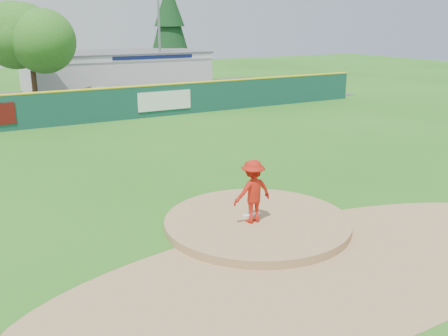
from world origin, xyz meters
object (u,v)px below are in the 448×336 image
pool_building_grp (116,71)px  light_pole_right (159,25)px  pitcher (253,191)px  van (104,95)px  conifer_tree (169,24)px  deciduous_tree (30,41)px

pool_building_grp → light_pole_right: light_pole_right is taller
pitcher → van: pitcher is taller
conifer_tree → pool_building_grp: bearing=-150.2°
deciduous_tree → pitcher: bearing=-86.0°
van → conifer_tree: 16.16m
pool_building_grp → light_pole_right: (3.00, -2.99, 3.88)m
pool_building_grp → light_pole_right: size_ratio=1.52×
conifer_tree → pitcher: bearing=-110.1°
deciduous_tree → pool_building_grp: bearing=41.2°
deciduous_tree → light_pole_right: bearing=20.0°
conifer_tree → deciduous_tree: bearing=-143.7°
conifer_tree → van: bearing=-132.2°
van → deciduous_tree: size_ratio=0.67×
pool_building_grp → deciduous_tree: (-8.00, -6.99, 2.89)m
deciduous_tree → conifer_tree: 18.63m
pitcher → conifer_tree: (13.25, 36.12, 4.36)m
deciduous_tree → conifer_tree: bearing=36.3°
pool_building_grp → deciduous_tree: 11.01m
deciduous_tree → conifer_tree: size_ratio=0.77×
pitcher → light_pole_right: bearing=-108.8°
pool_building_grp → light_pole_right: bearing=-44.9°
van → conifer_tree: conifer_tree is taller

